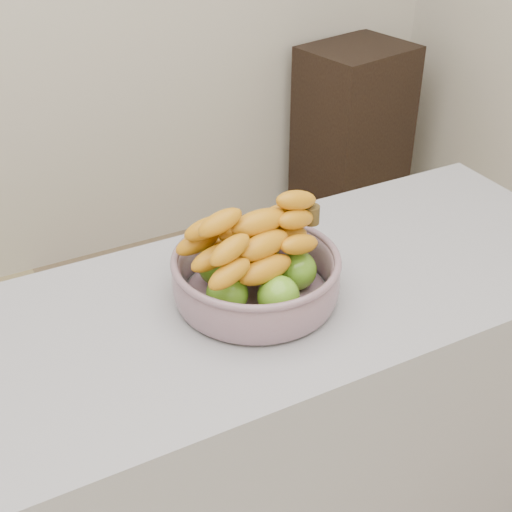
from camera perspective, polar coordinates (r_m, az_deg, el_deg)
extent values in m
cube|color=#96989E|center=(1.70, -6.17, -17.53)|extent=(2.00, 0.60, 0.90)
cube|color=black|center=(3.45, 7.72, 9.59)|extent=(0.53, 0.45, 0.84)
cylinder|color=#8E95AA|center=(1.45, 0.00, -3.11)|extent=(0.29, 0.29, 0.01)
torus|color=#8E95AA|center=(1.40, 0.00, -0.28)|extent=(0.34, 0.34, 0.02)
sphere|color=#55971A|center=(1.36, 1.81, -3.24)|extent=(0.08, 0.08, 0.08)
sphere|color=#55971A|center=(1.44, 3.26, -1.12)|extent=(0.08, 0.08, 0.08)
sphere|color=#55971A|center=(1.49, 0.30, 0.26)|extent=(0.08, 0.08, 0.08)
sphere|color=#55971A|center=(1.45, -3.05, -0.80)|extent=(0.08, 0.08, 0.08)
sphere|color=#55971A|center=(1.37, -2.32, -3.02)|extent=(0.08, 0.08, 0.08)
ellipsoid|color=#F2A114|center=(1.35, 0.76, -1.10)|extent=(0.22, 0.08, 0.05)
ellipsoid|color=#F2A114|center=(1.39, -0.40, -0.04)|extent=(0.21, 0.06, 0.05)
ellipsoid|color=#F2A114|center=(1.43, -1.49, 0.96)|extent=(0.22, 0.06, 0.05)
ellipsoid|color=#F2A114|center=(1.35, 0.63, 0.87)|extent=(0.22, 0.10, 0.05)
ellipsoid|color=#F2A114|center=(1.40, -0.61, 1.95)|extent=(0.22, 0.08, 0.05)
ellipsoid|color=#F2A114|center=(1.36, 0.24, 2.71)|extent=(0.21, 0.06, 0.05)
cylinder|color=#463616|center=(1.43, 4.45, 3.32)|extent=(0.03, 0.03, 0.04)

